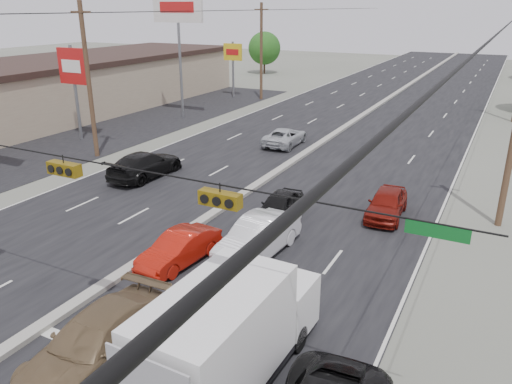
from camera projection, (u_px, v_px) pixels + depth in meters
ground at (54, 321)px, 16.26m from camera, size 200.00×200.00×0.00m
road_surface at (342, 130)px, 41.25m from camera, size 20.00×160.00×0.02m
center_median at (342, 129)px, 41.21m from camera, size 0.50×160.00×0.20m
strip_mall at (64, 88)px, 47.41m from camera, size 12.00×42.00×4.60m
parking_lot at (140, 121)px, 44.37m from camera, size 10.00×42.00×0.02m
utility_pole_left_b at (89, 81)px, 32.32m from camera, size 1.60×0.30×10.00m
utility_pole_left_c at (261, 51)px, 53.14m from camera, size 1.60×0.30×10.00m
traffic_signals at (61, 167)px, 13.74m from camera, size 25.00×0.30×0.54m
pole_sign_mid at (73, 71)px, 36.74m from camera, size 2.60×0.25×7.00m
pole_sign_billboard at (178, 16)px, 42.69m from camera, size 5.00×0.25×11.00m
pole_sign_far at (233, 57)px, 54.89m from camera, size 2.20×0.25×6.00m
tree_left_far at (264, 48)px, 74.36m from camera, size 4.80×4.80×6.12m
box_truck at (231, 334)px, 12.95m from camera, size 2.38×6.39×3.21m
tan_sedan at (95, 342)px, 14.08m from camera, size 2.28×5.26×1.51m
red_sedan at (179, 249)px, 19.69m from camera, size 1.74×4.01×1.28m
queue_car_a at (279, 206)px, 23.98m from camera, size 1.61×3.74×1.26m
queue_car_b at (258, 238)px, 20.35m from camera, size 1.98×4.83×1.55m
queue_car_e at (387, 204)px, 24.09m from camera, size 1.84×4.10×1.37m
oncoming_near at (145, 165)px, 29.72m from camera, size 2.27×5.31×1.52m
oncoming_far at (285, 137)px, 36.55m from camera, size 2.25×4.65×1.28m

